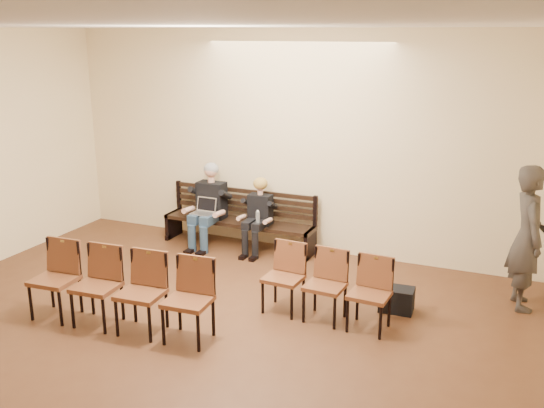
{
  "coord_description": "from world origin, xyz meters",
  "views": [
    {
      "loc": [
        3.39,
        -3.87,
        3.44
      ],
      "look_at": [
        -0.02,
        4.05,
        0.98
      ],
      "focal_mm": 40.0,
      "sensor_mm": 36.0,
      "label": 1
    }
  ],
  "objects_px": {
    "bench": "(239,233)",
    "chair_row_front": "(325,286)",
    "water_bottle": "(258,223)",
    "bag": "(397,299)",
    "laptop": "(202,215)",
    "passerby": "(529,227)",
    "seated_man": "(209,205)",
    "seated_woman": "(258,220)",
    "chair_row_back": "(118,291)"
  },
  "relations": [
    {
      "from": "bench",
      "to": "bag",
      "type": "height_order",
      "value": "bench"
    },
    {
      "from": "passerby",
      "to": "bag",
      "type": "bearing_deg",
      "value": 103.44
    },
    {
      "from": "laptop",
      "to": "bag",
      "type": "xyz_separation_m",
      "value": [
        3.42,
        -1.05,
        -0.42
      ]
    },
    {
      "from": "bag",
      "to": "chair_row_back",
      "type": "height_order",
      "value": "chair_row_back"
    },
    {
      "from": "water_bottle",
      "to": "bag",
      "type": "xyz_separation_m",
      "value": [
        2.43,
        -1.06,
        -0.4
      ]
    },
    {
      "from": "laptop",
      "to": "chair_row_back",
      "type": "distance_m",
      "value": 2.86
    },
    {
      "from": "bench",
      "to": "passerby",
      "type": "xyz_separation_m",
      "value": [
        4.38,
        -0.6,
        0.85
      ]
    },
    {
      "from": "bench",
      "to": "seated_woman",
      "type": "xyz_separation_m",
      "value": [
        0.41,
        -0.12,
        0.31
      ]
    },
    {
      "from": "bag",
      "to": "seated_man",
      "type": "bearing_deg",
      "value": 159.65
    },
    {
      "from": "seated_woman",
      "to": "passerby",
      "type": "relative_size",
      "value": 0.5
    },
    {
      "from": "bench",
      "to": "passerby",
      "type": "height_order",
      "value": "passerby"
    },
    {
      "from": "bag",
      "to": "chair_row_front",
      "type": "relative_size",
      "value": 0.27
    },
    {
      "from": "passerby",
      "to": "chair_row_back",
      "type": "xyz_separation_m",
      "value": [
        -4.41,
        -2.55,
        -0.6
      ]
    },
    {
      "from": "bag",
      "to": "chair_row_front",
      "type": "distance_m",
      "value": 1.01
    },
    {
      "from": "chair_row_back",
      "to": "bag",
      "type": "bearing_deg",
      "value": 27.09
    },
    {
      "from": "seated_man",
      "to": "seated_woman",
      "type": "height_order",
      "value": "seated_man"
    },
    {
      "from": "laptop",
      "to": "bag",
      "type": "relative_size",
      "value": 0.82
    },
    {
      "from": "bag",
      "to": "passerby",
      "type": "height_order",
      "value": "passerby"
    },
    {
      "from": "bench",
      "to": "bag",
      "type": "bearing_deg",
      "value": -25.29
    },
    {
      "from": "seated_woman",
      "to": "chair_row_front",
      "type": "bearing_deg",
      "value": -46.7
    },
    {
      "from": "seated_man",
      "to": "passerby",
      "type": "distance_m",
      "value": 4.9
    },
    {
      "from": "bench",
      "to": "chair_row_front",
      "type": "bearing_deg",
      "value": -42.53
    },
    {
      "from": "passerby",
      "to": "seated_man",
      "type": "bearing_deg",
      "value": 69.35
    },
    {
      "from": "bag",
      "to": "chair_row_back",
      "type": "relative_size",
      "value": 0.18
    },
    {
      "from": "water_bottle",
      "to": "chair_row_front",
      "type": "distance_m",
      "value": 2.35
    },
    {
      "from": "seated_woman",
      "to": "chair_row_front",
      "type": "xyz_separation_m",
      "value": [
        1.75,
        -1.86,
        -0.09
      ]
    },
    {
      "from": "bench",
      "to": "water_bottle",
      "type": "height_order",
      "value": "water_bottle"
    },
    {
      "from": "bag",
      "to": "water_bottle",
      "type": "bearing_deg",
      "value": 156.43
    },
    {
      "from": "passerby",
      "to": "chair_row_front",
      "type": "relative_size",
      "value": 1.36
    },
    {
      "from": "water_bottle",
      "to": "passerby",
      "type": "distance_m",
      "value": 3.92
    },
    {
      "from": "seated_woman",
      "to": "bench",
      "type": "bearing_deg",
      "value": 163.54
    },
    {
      "from": "bench",
      "to": "water_bottle",
      "type": "xyz_separation_m",
      "value": [
        0.5,
        -0.32,
        0.33
      ]
    },
    {
      "from": "seated_woman",
      "to": "laptop",
      "type": "height_order",
      "value": "seated_woman"
    },
    {
      "from": "passerby",
      "to": "chair_row_back",
      "type": "relative_size",
      "value": 0.92
    },
    {
      "from": "seated_man",
      "to": "water_bottle",
      "type": "xyz_separation_m",
      "value": [
        0.98,
        -0.2,
        -0.13
      ]
    },
    {
      "from": "chair_row_front",
      "to": "chair_row_back",
      "type": "xyz_separation_m",
      "value": [
        -2.19,
        -1.17,
        0.04
      ]
    },
    {
      "from": "bench",
      "to": "chair_row_back",
      "type": "bearing_deg",
      "value": -90.55
    },
    {
      "from": "seated_man",
      "to": "water_bottle",
      "type": "height_order",
      "value": "seated_man"
    },
    {
      "from": "water_bottle",
      "to": "bench",
      "type": "bearing_deg",
      "value": 147.02
    },
    {
      "from": "water_bottle",
      "to": "passerby",
      "type": "xyz_separation_m",
      "value": [
        3.88,
        -0.28,
        0.52
      ]
    },
    {
      "from": "seated_man",
      "to": "bag",
      "type": "distance_m",
      "value": 3.68
    },
    {
      "from": "bag",
      "to": "chair_row_back",
      "type": "distance_m",
      "value": 3.46
    },
    {
      "from": "laptop",
      "to": "chair_row_front",
      "type": "bearing_deg",
      "value": -28.86
    },
    {
      "from": "passerby",
      "to": "bench",
      "type": "bearing_deg",
      "value": 67.19
    },
    {
      "from": "bench",
      "to": "seated_woman",
      "type": "relative_size",
      "value": 2.42
    },
    {
      "from": "seated_woman",
      "to": "water_bottle",
      "type": "bearing_deg",
      "value": -65.44
    },
    {
      "from": "water_bottle",
      "to": "passerby",
      "type": "relative_size",
      "value": 0.1
    },
    {
      "from": "water_bottle",
      "to": "chair_row_front",
      "type": "relative_size",
      "value": 0.13
    },
    {
      "from": "chair_row_back",
      "to": "water_bottle",
      "type": "bearing_deg",
      "value": 75.62
    },
    {
      "from": "bench",
      "to": "chair_row_front",
      "type": "height_order",
      "value": "chair_row_front"
    }
  ]
}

